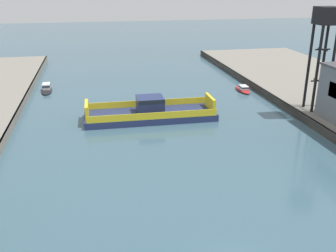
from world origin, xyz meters
name	(u,v)px	position (x,y,z in m)	size (l,w,h in m)	color
chain_ferry	(150,112)	(-1.20, 36.16, 1.13)	(21.44, 7.12, 3.76)	navy
moored_boat_near_left	(47,88)	(-19.71, 57.17, 0.58)	(2.40, 7.06, 1.54)	black
moored_boat_mid_left	(243,89)	(20.19, 49.21, 0.46)	(2.16, 6.17, 1.25)	red
crane_tower	(325,31)	(25.81, 31.80, 14.17)	(3.30, 3.30, 16.29)	black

